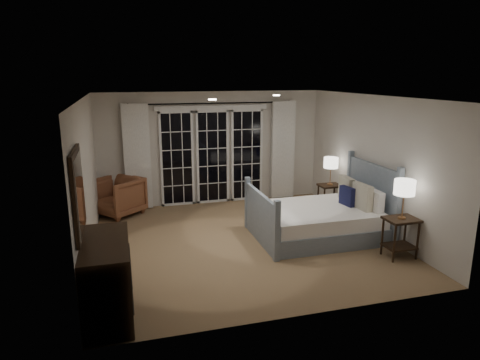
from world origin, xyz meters
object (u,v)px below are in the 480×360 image
object	(u,v)px
nightstand_right	(329,194)
lamp_right	(331,163)
nightstand_left	(400,232)
dresser	(107,278)
bed	(321,219)
lamp_left	(405,188)
armchair	(118,196)

from	to	relation	value
nightstand_right	lamp_right	distance (m)	0.67
nightstand_left	dresser	distance (m)	4.48
dresser	nightstand_right	bearing A→B (deg)	33.27
bed	lamp_left	size ratio (longest dim) A/B	3.54
bed	lamp_left	world-z (taller)	bed
nightstand_left	armchair	world-z (taller)	armchair
bed	lamp_right	bearing A→B (deg)	56.99
lamp_right	dresser	size ratio (longest dim) A/B	0.44
armchair	dresser	bearing A→B (deg)	-42.66
lamp_right	armchair	xyz separation A→B (m)	(-4.34, 0.96, -0.66)
lamp_right	armchair	bearing A→B (deg)	167.48
armchair	lamp_left	bearing A→B (deg)	10.92
nightstand_left	armchair	bearing A→B (deg)	141.67
lamp_left	dresser	size ratio (longest dim) A/B	0.47
lamp_right	nightstand_right	bearing A→B (deg)	-90.00
lamp_left	lamp_right	world-z (taller)	lamp_left
bed	lamp_right	distance (m)	1.68
bed	armchair	xyz separation A→B (m)	(-3.52, 2.24, 0.07)
nightstand_right	dresser	size ratio (longest dim) A/B	0.44
nightstand_left	lamp_left	world-z (taller)	lamp_left
nightstand_left	lamp_left	bearing A→B (deg)	-90.00
nightstand_right	lamp_right	size ratio (longest dim) A/B	1.00
bed	dresser	world-z (taller)	bed
bed	lamp_right	world-z (taller)	bed
nightstand_left	lamp_left	size ratio (longest dim) A/B	1.05
nightstand_right	lamp_left	size ratio (longest dim) A/B	0.94
bed	nightstand_left	world-z (taller)	bed
armchair	dresser	world-z (taller)	dresser
nightstand_right	bed	bearing A→B (deg)	-123.01
lamp_right	nightstand_left	bearing A→B (deg)	-90.43
nightstand_left	armchair	distance (m)	5.51
dresser	armchair	bearing A→B (deg)	88.09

